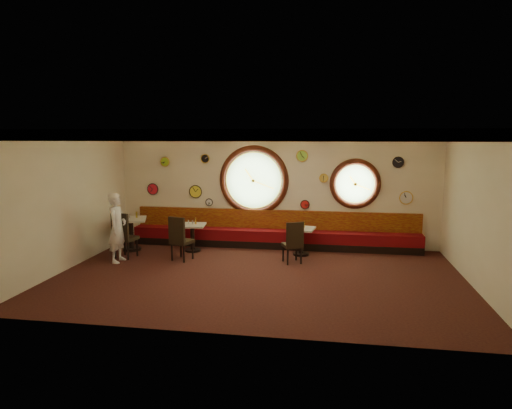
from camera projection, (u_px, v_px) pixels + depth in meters
name	position (u px, v px, depth m)	size (l,w,h in m)	color
floor	(258.00, 277.00, 10.12)	(9.00, 6.00, 0.00)	black
ceiling	(258.00, 131.00, 9.64)	(9.00, 6.00, 0.02)	#BD8535
wall_back	(275.00, 190.00, 12.80)	(9.00, 0.02, 3.20)	beige
wall_front	(227.00, 235.00, 6.95)	(9.00, 0.02, 3.20)	beige
wall_left	(67.00, 201.00, 10.60)	(0.02, 6.00, 3.20)	beige
wall_right	(479.00, 211.00, 9.16)	(0.02, 6.00, 3.20)	beige
molding_back	(275.00, 135.00, 12.53)	(9.00, 0.10, 0.18)	#37120A
molding_front	(227.00, 135.00, 6.77)	(9.00, 0.10, 0.18)	#37120A
molding_left	(65.00, 135.00, 10.36)	(0.10, 6.00, 0.18)	#37120A
molding_right	(482.00, 135.00, 8.94)	(0.10, 6.00, 0.18)	#37120A
banquette_base	(273.00, 244.00, 12.76)	(8.00, 0.55, 0.20)	black
banquette_seat	(273.00, 235.00, 12.72)	(8.00, 0.55, 0.30)	#59070E
banquette_back	(275.00, 220.00, 12.87)	(8.00, 0.10, 0.55)	#650D08
porthole_left_glass	(254.00, 180.00, 12.86)	(1.66, 1.66, 0.02)	#83B36B
porthole_left_frame	(254.00, 180.00, 12.84)	(1.98, 1.98, 0.18)	#37120A
porthole_left_ring	(254.00, 181.00, 12.81)	(1.61, 1.61, 0.03)	yellow
porthole_right_glass	(355.00, 184.00, 12.42)	(1.10, 1.10, 0.02)	#83B36B
porthole_right_frame	(355.00, 184.00, 12.40)	(1.38, 1.38, 0.18)	#37120A
porthole_right_ring	(355.00, 184.00, 12.37)	(1.09, 1.09, 0.03)	yellow
wall_clock_0	(209.00, 202.00, 13.13)	(0.20, 0.20, 0.03)	silver
wall_clock_1	(196.00, 192.00, 13.15)	(0.36, 0.36, 0.03)	yellow
wall_clock_2	(205.00, 159.00, 12.96)	(0.24, 0.24, 0.03)	black
wall_clock_3	(305.00, 205.00, 12.69)	(0.24, 0.24, 0.03)	red
wall_clock_4	(398.00, 162.00, 12.12)	(0.28, 0.28, 0.03)	black
wall_clock_5	(153.00, 189.00, 13.35)	(0.32, 0.32, 0.03)	red
wall_clock_6	(165.00, 162.00, 13.16)	(0.26, 0.26, 0.03)	#96CE29
wall_clock_7	(406.00, 198.00, 12.22)	(0.34, 0.34, 0.03)	silver
wall_clock_8	(302.00, 156.00, 12.50)	(0.30, 0.30, 0.03)	#8FD542
wall_clock_9	(324.00, 178.00, 12.50)	(0.22, 0.22, 0.03)	gold
table_a	(131.00, 230.00, 12.39)	(1.02, 1.02, 0.88)	black
table_b	(192.00, 234.00, 12.28)	(0.75, 0.75, 0.74)	black
table_c	(301.00, 238.00, 11.89)	(0.75, 0.75, 0.73)	black
chair_a	(123.00, 232.00, 11.55)	(0.58, 0.58, 0.73)	black
chair_b	(179.00, 236.00, 11.31)	(0.60, 0.60, 0.69)	black
chair_c	(294.00, 240.00, 11.06)	(0.58, 0.58, 0.65)	black
condiment_a_salt	(129.00, 216.00, 12.41)	(0.04, 0.04, 0.11)	silver
condiment_b_salt	(189.00, 222.00, 12.31)	(0.03, 0.03, 0.10)	silver
condiment_c_salt	(301.00, 226.00, 11.90)	(0.03, 0.03, 0.09)	silver
condiment_a_pepper	(128.00, 217.00, 12.28)	(0.04, 0.04, 0.11)	silver
condiment_b_pepper	(193.00, 222.00, 12.23)	(0.04, 0.04, 0.11)	silver
condiment_c_pepper	(303.00, 226.00, 11.77)	(0.04, 0.04, 0.11)	silver
condiment_a_bottle	(137.00, 215.00, 12.44)	(0.05, 0.05, 0.16)	gold
condiment_b_bottle	(196.00, 221.00, 12.26)	(0.05, 0.05, 0.17)	gold
condiment_c_bottle	(304.00, 224.00, 11.88)	(0.05, 0.05, 0.18)	gold
waiter	(117.00, 228.00, 11.21)	(0.63, 0.41, 1.72)	white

